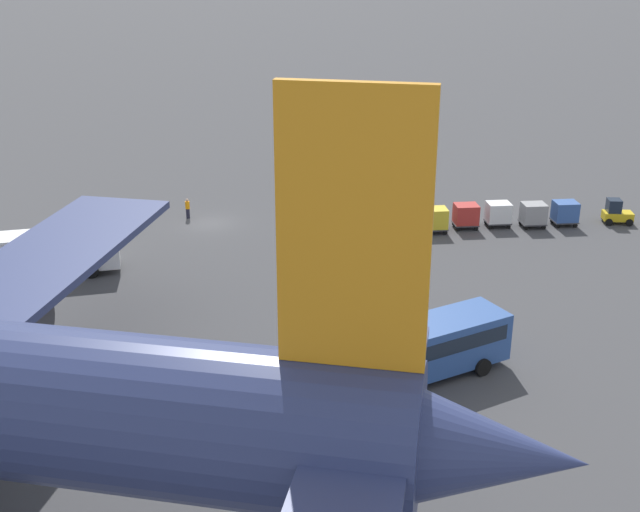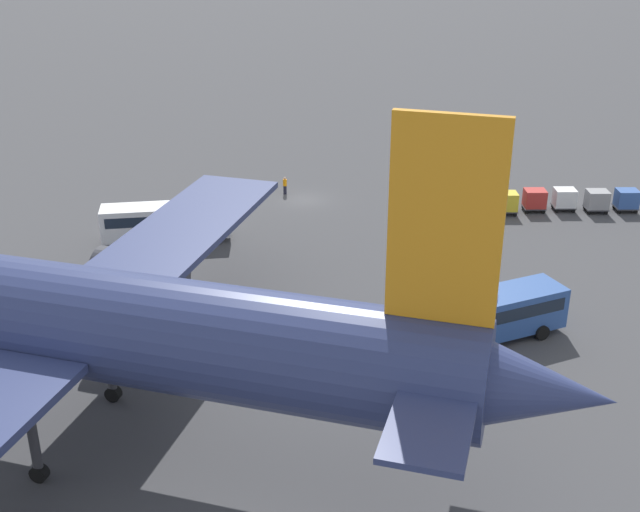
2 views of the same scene
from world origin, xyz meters
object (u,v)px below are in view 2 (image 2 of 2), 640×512
worker_person (285,186)px  cargo_cart_red (535,199)px  cargo_cart_blue (627,199)px  shuttle_bus_far (489,313)px  cargo_cart_grey (597,200)px  shuttle_bus_near (166,220)px  cargo_cart_white (564,198)px  airplane (33,316)px  cargo_cart_yellow (506,202)px

worker_person → cargo_cart_red: (-22.79, 6.09, 0.32)m
cargo_cart_blue → shuttle_bus_far: bearing=50.2°
shuttle_bus_far → cargo_cart_grey: shuttle_bus_far is taller
cargo_cart_grey → cargo_cart_red: same height
shuttle_bus_near → worker_person: size_ratio=6.18×
cargo_cart_red → shuttle_bus_far: bearing=66.0°
worker_person → cargo_cart_blue: (-31.23, 6.63, 0.32)m
shuttle_bus_far → cargo_cart_blue: 29.15m
worker_person → cargo_cart_red: cargo_cart_red is taller
cargo_cart_white → cargo_cart_red: bearing=1.0°
airplane → shuttle_bus_near: airplane is taller
airplane → cargo_cart_grey: airplane is taller
cargo_cart_red → cargo_cart_yellow: size_ratio=1.00×
shuttle_bus_near → shuttle_bus_far: shuttle_bus_far is taller
shuttle_bus_far → cargo_cart_grey: bearing=-145.7°
cargo_cart_yellow → cargo_cart_white: bearing=-173.8°
worker_person → cargo_cart_blue: size_ratio=0.84×
airplane → shuttle_bus_near: 27.08m
airplane → cargo_cart_grey: bearing=-124.0°
worker_person → cargo_cart_blue: cargo_cart_blue is taller
shuttle_bus_near → cargo_cart_grey: 38.81m
shuttle_bus_far → cargo_cart_white: size_ratio=5.21×
airplane → shuttle_bus_far: airplane is taller
cargo_cart_blue → cargo_cart_grey: bearing=1.2°
shuttle_bus_far → cargo_cart_blue: shuttle_bus_far is taller
airplane → worker_person: (-13.44, -37.44, -6.25)m
cargo_cart_blue → cargo_cart_yellow: same height
cargo_cart_white → cargo_cart_yellow: 5.65m
shuttle_bus_far → cargo_cart_blue: (-18.64, -22.40, -0.72)m
airplane → shuttle_bus_near: bearing=-77.4°
shuttle_bus_far → cargo_cart_red: shuttle_bus_far is taller
cargo_cart_blue → cargo_cart_yellow: 11.24m
shuttle_bus_near → cargo_cart_yellow: size_ratio=5.17×
worker_person → cargo_cart_grey: size_ratio=0.84×
cargo_cart_blue → cargo_cart_white: (5.62, -0.58, 0.00)m
worker_person → cargo_cart_white: cargo_cart_white is taller
cargo_cart_grey → cargo_cart_white: 2.88m
cargo_cart_blue → cargo_cart_grey: same height
cargo_cart_blue → cargo_cart_white: size_ratio=1.00×
cargo_cart_blue → cargo_cart_yellow: bearing=0.1°
cargo_cart_grey → cargo_cart_yellow: (8.43, -0.03, 0.00)m
cargo_cart_yellow → shuttle_bus_near: bearing=8.4°
shuttle_bus_near → cargo_cart_red: 33.31m
cargo_cart_red → cargo_cart_yellow: bearing=11.2°
airplane → cargo_cart_yellow: bearing=-117.6°
shuttle_bus_far → worker_person: (12.59, -29.03, -1.04)m
cargo_cart_grey → cargo_cart_yellow: bearing=-0.2°
airplane → cargo_cart_grey: size_ratio=26.34×
worker_person → cargo_cart_white: size_ratio=0.84×
cargo_cart_blue → cargo_cart_white: same height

